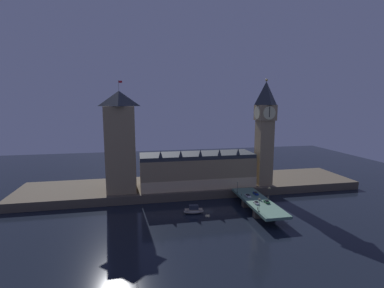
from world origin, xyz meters
TOP-DOWN VIEW (x-y plane):
  - ground_plane at (0.00, 0.00)m, footprint 400.00×400.00m
  - embankment at (0.00, 39.00)m, footprint 220.00×42.00m
  - parliament_hall at (0.99, 31.66)m, footprint 72.02×22.67m
  - clock_tower at (44.00, 26.12)m, footprint 11.41×11.52m
  - victoria_tower at (-45.91, 30.01)m, footprint 17.36×17.36m
  - bridge at (26.65, -5.00)m, footprint 13.33×46.00m
  - car_northbound_lead at (23.71, 2.00)m, footprint 2.11×4.79m
  - car_northbound_trail at (23.71, -9.30)m, footprint 2.02×3.92m
  - car_southbound_lead at (29.58, -9.25)m, footprint 2.09×3.84m
  - car_southbound_trail at (29.58, 4.84)m, footprint 1.86×4.71m
  - pedestrian_near_rail at (20.78, -17.44)m, footprint 0.38×0.38m
  - pedestrian_mid_walk at (32.51, -4.75)m, footprint 0.38×0.38m
  - pedestrian_far_rail at (20.78, 4.45)m, footprint 0.38×0.38m
  - street_lamp_near at (20.38, -19.72)m, footprint 1.34×0.60m
  - street_lamp_mid at (32.91, -5.00)m, footprint 1.34×0.60m
  - street_lamp_far at (20.38, 9.72)m, footprint 1.34×0.60m
  - boat_upstream at (-7.89, -1.27)m, footprint 10.98×4.80m

SIDE VIEW (x-z plane):
  - ground_plane at x=0.00m, z-range 0.00..0.00m
  - boat_upstream at x=-7.89m, z-range -0.61..3.94m
  - embankment at x=0.00m, z-range 0.00..5.10m
  - bridge at x=26.65m, z-range 1.45..7.40m
  - car_northbound_trail at x=23.71m, z-range 5.91..7.23m
  - car_northbound_lead at x=23.71m, z-range 5.91..7.24m
  - car_southbound_trail at x=29.58m, z-range 5.91..7.29m
  - car_southbound_lead at x=29.58m, z-range 5.91..7.34m
  - pedestrian_near_rail at x=20.78m, z-range 6.00..7.62m
  - pedestrian_far_rail at x=20.78m, z-range 6.00..7.73m
  - pedestrian_mid_walk at x=32.51m, z-range 6.01..7.83m
  - street_lamp_near at x=20.38m, z-range 6.82..13.78m
  - street_lamp_mid at x=32.91m, z-range 6.84..13.98m
  - street_lamp_far at x=20.38m, z-range 6.84..13.98m
  - parliament_hall at x=0.99m, z-range 3.00..28.00m
  - victoria_tower at x=-45.91m, z-range 2.26..68.04m
  - clock_tower at x=44.00m, z-range 7.07..74.81m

